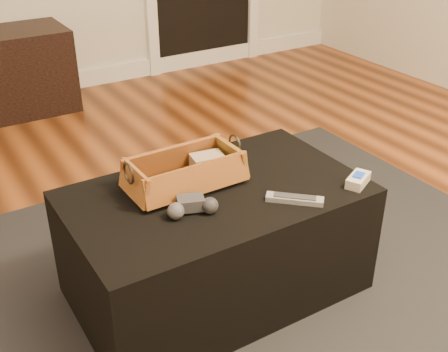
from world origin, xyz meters
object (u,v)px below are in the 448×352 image
tv_remote (182,182)px  silver_remote (295,199)px  game_controller (192,206)px  ottoman (216,242)px  cream_gadget (358,180)px  wicker_basket (185,173)px

tv_remote → silver_remote: 0.38m
game_controller → silver_remote: game_controller is taller
tv_remote → ottoman: bearing=-44.5°
tv_remote → game_controller: size_ratio=1.24×
ottoman → game_controller: bearing=-148.5°
game_controller → cream_gadget: game_controller is taller
wicker_basket → game_controller: size_ratio=2.40×
ottoman → silver_remote: size_ratio=6.05×
wicker_basket → cream_gadget: 0.59m
silver_remote → tv_remote: bearing=135.8°
tv_remote → cream_gadget: (0.53, -0.29, -0.01)m
cream_gadget → silver_remote: bearing=174.6°
game_controller → silver_remote: 0.34m
ottoman → game_controller: size_ratio=5.82×
ottoman → wicker_basket: 0.28m
ottoman → game_controller: game_controller is taller
game_controller → ottoman: bearing=31.5°
tv_remote → wicker_basket: wicker_basket is taller
wicker_basket → cream_gadget: (0.51, -0.31, -0.03)m
tv_remote → wicker_basket: size_ratio=0.52×
tv_remote → wicker_basket: bearing=30.9°
tv_remote → silver_remote: tv_remote is taller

